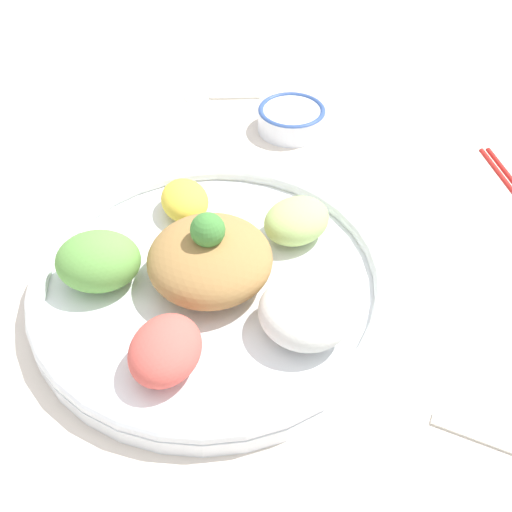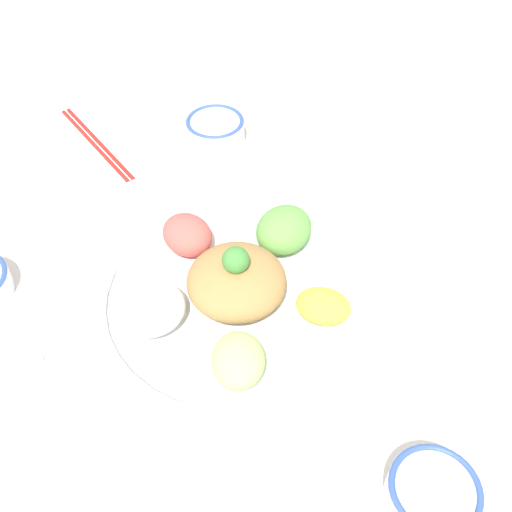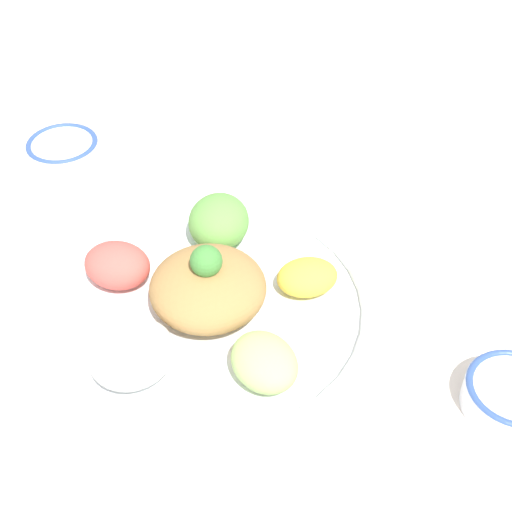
% 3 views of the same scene
% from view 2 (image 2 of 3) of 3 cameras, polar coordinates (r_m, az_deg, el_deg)
% --- Properties ---
extents(ground_plane, '(2.40, 2.40, 0.00)m').
position_cam_2_polar(ground_plane, '(0.80, 0.84, -5.49)').
color(ground_plane, silver).
extents(salad_platter, '(0.38, 0.38, 0.11)m').
position_cam_2_polar(salad_platter, '(0.79, -1.99, -3.44)').
color(salad_platter, white).
rests_on(salad_platter, ground_plane).
extents(sauce_bowl_red, '(0.10, 0.10, 0.03)m').
position_cam_2_polar(sauce_bowl_red, '(0.69, 16.50, -20.84)').
color(sauce_bowl_red, white).
rests_on(sauce_bowl_red, ground_plane).
extents(rice_bowl_blue, '(0.10, 0.10, 0.05)m').
position_cam_2_polar(rice_bowl_blue, '(1.06, -3.89, 11.90)').
color(rice_bowl_blue, white).
rests_on(rice_bowl_blue, ground_plane).
extents(chopsticks_pair_near, '(0.21, 0.16, 0.01)m').
position_cam_2_polar(chopsticks_pair_near, '(1.10, -14.99, 10.45)').
color(chopsticks_pair_near, red).
rests_on(chopsticks_pair_near, ground_plane).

